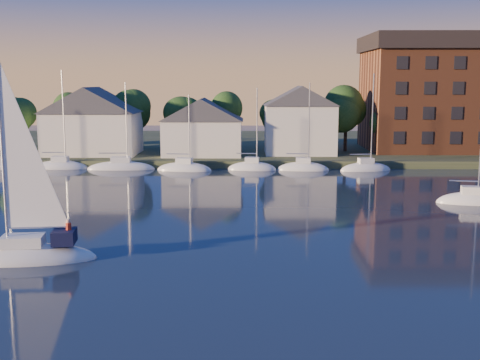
{
  "coord_description": "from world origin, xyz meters",
  "views": [
    {
      "loc": [
        0.36,
        -28.65,
        11.36
      ],
      "look_at": [
        -0.25,
        22.0,
        3.07
      ],
      "focal_mm": 45.0,
      "sensor_mm": 36.0,
      "label": 1
    }
  ],
  "objects_px": {
    "clubhouse_west": "(92,120)",
    "clubhouse_east": "(300,119)",
    "condo_block": "(466,92)",
    "drifting_sailboat_right": "(470,203)",
    "hero_sailboat": "(26,251)",
    "clubhouse_centre": "(203,126)"
  },
  "relations": [
    {
      "from": "clubhouse_west",
      "to": "condo_block",
      "type": "relative_size",
      "value": 0.44
    },
    {
      "from": "condo_block",
      "to": "drifting_sailboat_right",
      "type": "height_order",
      "value": "condo_block"
    },
    {
      "from": "clubhouse_west",
      "to": "clubhouse_centre",
      "type": "relative_size",
      "value": 1.18
    },
    {
      "from": "clubhouse_west",
      "to": "clubhouse_east",
      "type": "height_order",
      "value": "clubhouse_east"
    },
    {
      "from": "hero_sailboat",
      "to": "drifting_sailboat_right",
      "type": "bearing_deg",
      "value": -159.06
    },
    {
      "from": "condo_block",
      "to": "clubhouse_east",
      "type": "bearing_deg",
      "value": -167.11
    },
    {
      "from": "clubhouse_centre",
      "to": "drifting_sailboat_right",
      "type": "relative_size",
      "value": 1.12
    },
    {
      "from": "clubhouse_west",
      "to": "clubhouse_east",
      "type": "relative_size",
      "value": 1.3
    },
    {
      "from": "hero_sailboat",
      "to": "clubhouse_centre",
      "type": "bearing_deg",
      "value": -106.15
    },
    {
      "from": "hero_sailboat",
      "to": "clubhouse_west",
      "type": "bearing_deg",
      "value": -87.59
    },
    {
      "from": "clubhouse_east",
      "to": "condo_block",
      "type": "xyz_separation_m",
      "value": [
        26.0,
        5.95,
        3.79
      ]
    },
    {
      "from": "clubhouse_west",
      "to": "drifting_sailboat_right",
      "type": "bearing_deg",
      "value": -35.3
    },
    {
      "from": "clubhouse_east",
      "to": "clubhouse_centre",
      "type": "bearing_deg",
      "value": -171.87
    },
    {
      "from": "clubhouse_east",
      "to": "condo_block",
      "type": "height_order",
      "value": "condo_block"
    },
    {
      "from": "clubhouse_centre",
      "to": "condo_block",
      "type": "bearing_deg",
      "value": 11.24
    },
    {
      "from": "clubhouse_centre",
      "to": "hero_sailboat",
      "type": "distance_m",
      "value": 49.3
    },
    {
      "from": "hero_sailboat",
      "to": "drifting_sailboat_right",
      "type": "xyz_separation_m",
      "value": [
        35.34,
        18.68,
        -0.5
      ]
    },
    {
      "from": "clubhouse_west",
      "to": "hero_sailboat",
      "type": "relative_size",
      "value": 0.95
    },
    {
      "from": "drifting_sailboat_right",
      "to": "clubhouse_west",
      "type": "bearing_deg",
      "value": 154.92
    },
    {
      "from": "clubhouse_west",
      "to": "clubhouse_centre",
      "type": "xyz_separation_m",
      "value": [
        16.0,
        -1.0,
        -0.8
      ]
    },
    {
      "from": "condo_block",
      "to": "drifting_sailboat_right",
      "type": "xyz_separation_m",
      "value": [
        -12.53,
        -37.72,
        -9.69
      ]
    },
    {
      "from": "clubhouse_centre",
      "to": "drifting_sailboat_right",
      "type": "distance_m",
      "value": 40.82
    }
  ]
}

